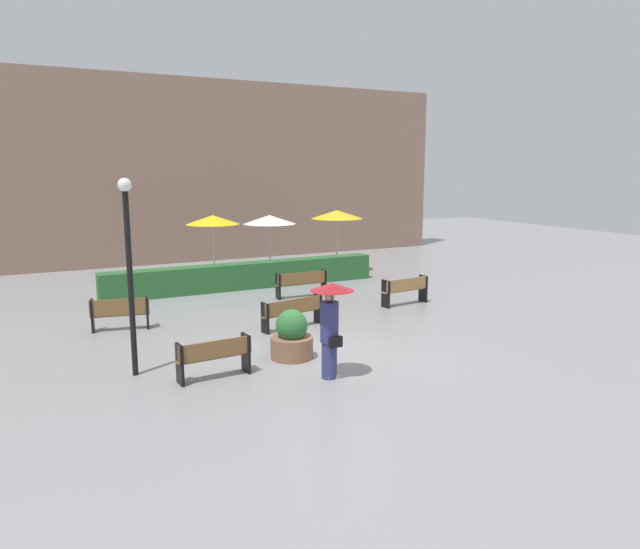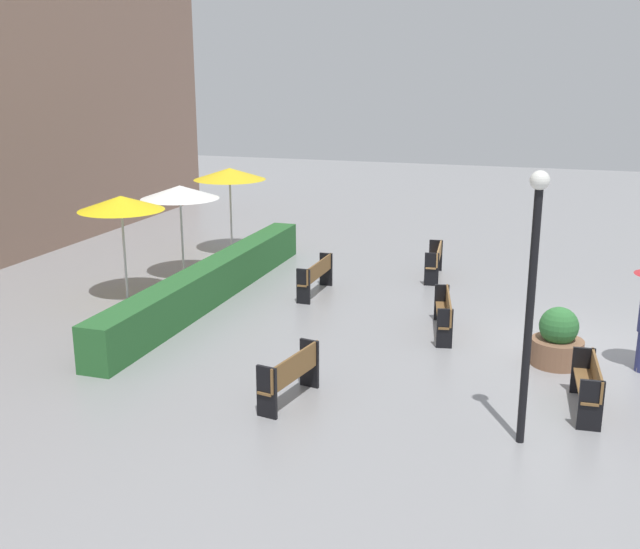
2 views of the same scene
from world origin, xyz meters
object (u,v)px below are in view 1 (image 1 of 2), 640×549
object	(u,v)px
lamp_post	(129,258)
patio_umbrella_yellow_far	(337,214)
bench_mid_center	(293,310)
patio_umbrella_yellow	(213,220)
bench_near_left	(214,355)
bench_back_row	(302,282)
bench_far_right	(406,289)
bench_far_left	(120,312)
pedestrian_with_umbrella	(331,318)
planter_pot	(292,337)
patio_umbrella_white	(270,220)

from	to	relation	value
lamp_post	patio_umbrella_yellow_far	world-z (taller)	lamp_post
bench_mid_center	patio_umbrella_yellow	world-z (taller)	patio_umbrella_yellow
lamp_post	patio_umbrella_yellow	distance (m)	10.80
bench_near_left	patio_umbrella_yellow	xyz separation A→B (m)	(3.27, 10.71, 1.87)
bench_back_row	bench_near_left	distance (m)	8.07
bench_far_right	bench_back_row	size ratio (longest dim) A/B	0.94
lamp_post	patio_umbrella_yellow	bearing A→B (deg)	64.20
bench_mid_center	bench_far_left	xyz separation A→B (m)	(-4.24, 1.94, 0.01)
bench_near_left	bench_back_row	bearing A→B (deg)	51.75
bench_near_left	patio_umbrella_yellow	world-z (taller)	patio_umbrella_yellow
bench_near_left	bench_far_right	bearing A→B (deg)	26.83
bench_far_left	patio_umbrella_yellow	world-z (taller)	patio_umbrella_yellow
bench_mid_center	pedestrian_with_umbrella	bearing A→B (deg)	-103.46
bench_near_left	lamp_post	bearing A→B (deg)	145.54
bench_far_right	patio_umbrella_yellow_far	bearing A→B (deg)	80.99
planter_pot	patio_umbrella_yellow	size ratio (longest dim) A/B	0.45
bench_far_left	bench_far_right	distance (m)	8.68
bench_far_left	planter_pot	size ratio (longest dim) A/B	1.37
bench_mid_center	planter_pot	world-z (taller)	planter_pot
patio_umbrella_white	bench_back_row	bearing A→B (deg)	-96.80
bench_far_right	planter_pot	xyz separation A→B (m)	(-5.47, -3.25, -0.04)
lamp_post	bench_far_right	bearing A→B (deg)	17.43
lamp_post	bench_far_left	bearing A→B (deg)	85.85
patio_umbrella_yellow	patio_umbrella_white	world-z (taller)	patio_umbrella_yellow
patio_umbrella_yellow	bench_mid_center	bearing A→B (deg)	-91.37
lamp_post	patio_umbrella_yellow_far	bearing A→B (deg)	43.02
pedestrian_with_umbrella	lamp_post	size ratio (longest dim) A/B	0.49
bench_far_left	bench_near_left	distance (m)	4.92
bench_back_row	patio_umbrella_yellow_far	bearing A→B (deg)	48.18
planter_pot	lamp_post	xyz separation A→B (m)	(-3.42, 0.46, 2.03)
bench_far_right	patio_umbrella_white	world-z (taller)	patio_umbrella_white
bench_mid_center	bench_far_right	xyz separation A→B (m)	(4.38, 0.94, 0.02)
lamp_post	bench_near_left	bearing A→B (deg)	-34.46
bench_far_right	bench_near_left	xyz separation A→B (m)	(-7.46, -3.78, -0.03)
pedestrian_with_umbrella	patio_umbrella_yellow	size ratio (longest dim) A/B	0.80
lamp_post	patio_umbrella_white	distance (m)	11.61
pedestrian_with_umbrella	patio_umbrella_yellow_far	distance (m)	13.03
lamp_post	patio_umbrella_yellow	world-z (taller)	lamp_post
bench_far_left	bench_near_left	xyz separation A→B (m)	(1.16, -4.78, -0.01)
bench_far_right	pedestrian_with_umbrella	size ratio (longest dim) A/B	0.84
bench_far_right	bench_back_row	bearing A→B (deg)	133.84
lamp_post	patio_umbrella_white	bearing A→B (deg)	53.50
pedestrian_with_umbrella	patio_umbrella_white	xyz separation A→B (m)	(3.33, 11.40, 1.04)
planter_pot	patio_umbrella_white	bearing A→B (deg)	70.42
bench_mid_center	patio_umbrella_white	xyz separation A→B (m)	(2.39, 7.48, 1.82)
bench_near_left	pedestrian_with_umbrella	distance (m)	2.53
bench_near_left	pedestrian_with_umbrella	world-z (taller)	pedestrian_with_umbrella
bench_back_row	patio_umbrella_yellow_far	xyz separation A→B (m)	(3.49, 3.90, 1.91)
bench_back_row	bench_far_left	bearing A→B (deg)	-165.74
bench_far_left	planter_pot	bearing A→B (deg)	-53.51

